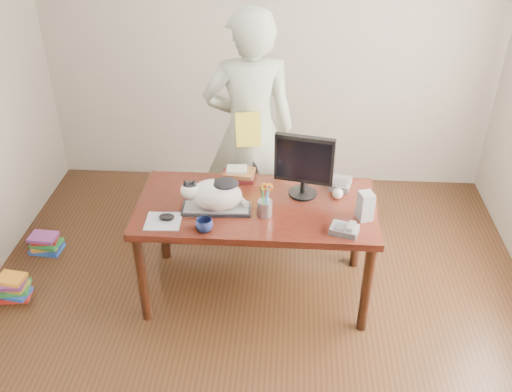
% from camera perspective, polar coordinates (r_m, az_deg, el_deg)
% --- Properties ---
extents(room, '(4.50, 4.50, 4.50)m').
position_cam_1_polar(room, '(2.99, -0.71, 2.42)').
color(room, black).
rests_on(room, ground).
extents(desk, '(1.60, 0.80, 0.75)m').
position_cam_1_polar(desk, '(3.96, 0.13, -2.02)').
color(desk, black).
rests_on(desk, ground).
extents(keyboard, '(0.46, 0.19, 0.03)m').
position_cam_1_polar(keyboard, '(3.76, -3.97, -1.26)').
color(keyboard, black).
rests_on(keyboard, desk).
extents(cat, '(0.44, 0.24, 0.25)m').
position_cam_1_polar(cat, '(3.70, -4.26, 0.23)').
color(cat, white).
rests_on(cat, keyboard).
extents(monitor, '(0.40, 0.23, 0.45)m').
position_cam_1_polar(monitor, '(3.80, 4.83, 3.30)').
color(monitor, black).
rests_on(monitor, desk).
extents(pen_cup, '(0.11, 0.11, 0.25)m').
position_cam_1_polar(pen_cup, '(3.67, 0.90, -1.05)').
color(pen_cup, '#939398').
rests_on(pen_cup, desk).
extents(mousepad, '(0.23, 0.21, 0.01)m').
position_cam_1_polar(mousepad, '(3.70, -9.25, -2.50)').
color(mousepad, silver).
rests_on(mousepad, desk).
extents(mouse, '(0.10, 0.07, 0.04)m').
position_cam_1_polar(mouse, '(3.70, -8.92, -2.07)').
color(mouse, black).
rests_on(mouse, mousepad).
extents(coffee_mug, '(0.15, 0.15, 0.09)m').
position_cam_1_polar(coffee_mug, '(3.56, -5.21, -2.93)').
color(coffee_mug, '#0D1334').
rests_on(coffee_mug, desk).
extents(phone, '(0.20, 0.17, 0.08)m').
position_cam_1_polar(phone, '(3.58, 8.89, -3.30)').
color(phone, '#5C5C61').
rests_on(phone, desk).
extents(speaker, '(0.11, 0.12, 0.19)m').
position_cam_1_polar(speaker, '(3.70, 10.88, -0.98)').
color(speaker, gray).
rests_on(speaker, desk).
extents(baseball, '(0.07, 0.07, 0.07)m').
position_cam_1_polar(baseball, '(3.90, 8.17, 0.25)').
color(baseball, '#EFE6CF').
rests_on(baseball, desk).
extents(book_stack, '(0.24, 0.18, 0.09)m').
position_cam_1_polar(book_stack, '(4.09, -1.74, 2.20)').
color(book_stack, '#491317').
rests_on(book_stack, desk).
extents(calculator, '(0.17, 0.21, 0.05)m').
position_cam_1_polar(calculator, '(4.04, 8.46, 1.22)').
color(calculator, '#5C5C61').
rests_on(calculator, desk).
extents(person, '(0.76, 0.58, 1.90)m').
position_cam_1_polar(person, '(4.33, -0.62, 6.45)').
color(person, silver).
rests_on(person, ground).
extents(held_book, '(0.20, 0.14, 0.25)m').
position_cam_1_polar(held_book, '(4.13, -0.81, 6.68)').
color(held_book, gold).
rests_on(held_book, person).
extents(book_pile_a, '(0.27, 0.22, 0.18)m').
position_cam_1_polar(book_pile_a, '(4.51, -23.18, -8.41)').
color(book_pile_a, '#B11F19').
rests_on(book_pile_a, ground).
extents(book_pile_b, '(0.26, 0.20, 0.15)m').
position_cam_1_polar(book_pile_b, '(4.89, -20.28, -4.45)').
color(book_pile_b, '#1C43A8').
rests_on(book_pile_b, ground).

